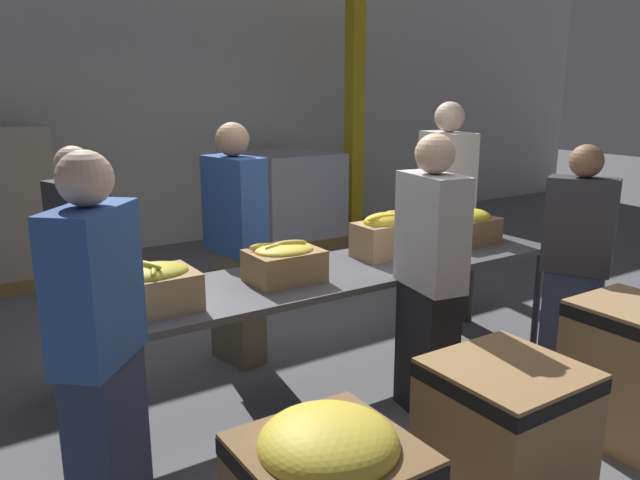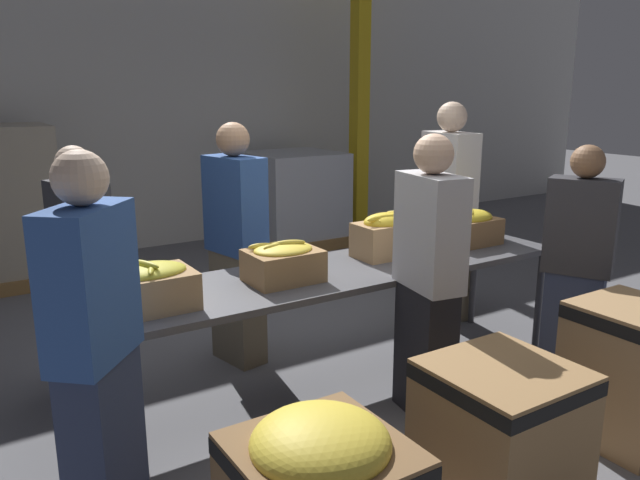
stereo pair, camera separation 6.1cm
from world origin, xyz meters
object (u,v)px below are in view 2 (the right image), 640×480
(banana_box_0, at_px, (148,286))
(volunteer_0, at_px, (236,247))
(support_pillar, at_px, (360,79))
(pallet_stack_0, at_px, (7,207))
(banana_box_3, at_px, (470,227))
(banana_box_1, at_px, (283,262))
(volunteer_3, at_px, (577,267))
(volunteer_2, at_px, (428,281))
(pallet_stack_1, at_px, (293,199))
(donation_bin_1, at_px, (500,429))
(volunteer_5, at_px, (84,277))
(volunteer_4, at_px, (447,213))
(volunteer_1, at_px, (96,351))
(sorting_table, at_px, (336,277))
(banana_box_2, at_px, (386,234))
(donation_bin_2, at_px, (629,368))

(banana_box_0, distance_m, volunteer_0, 1.16)
(support_pillar, relative_size, pallet_stack_0, 2.58)
(banana_box_3, bearing_deg, banana_box_1, -178.31)
(volunteer_3, bearing_deg, volunteer_2, 53.92)
(pallet_stack_1, bearing_deg, banana_box_1, -120.92)
(volunteer_0, distance_m, donation_bin_1, 2.15)
(banana_box_3, xyz_separation_m, volunteer_0, (-1.54, 0.68, -0.08))
(volunteer_5, height_order, pallet_stack_0, volunteer_5)
(volunteer_3, height_order, volunteer_5, volunteer_5)
(volunteer_0, relative_size, volunteer_2, 1.01)
(volunteer_0, bearing_deg, volunteer_4, 75.21)
(volunteer_5, bearing_deg, volunteer_3, 46.40)
(banana_box_0, relative_size, banana_box_3, 1.07)
(volunteer_1, bearing_deg, volunteer_3, -51.98)
(banana_box_1, xyz_separation_m, volunteer_4, (1.89, 0.60, -0.02))
(volunteer_1, relative_size, donation_bin_1, 2.48)
(volunteer_0, distance_m, volunteer_3, 2.25)
(volunteer_4, bearing_deg, volunteer_2, -40.25)
(volunteer_2, bearing_deg, banana_box_1, 59.44)
(pallet_stack_1, bearing_deg, donation_bin_1, -109.41)
(banana_box_1, relative_size, banana_box_3, 0.97)
(banana_box_1, height_order, banana_box_3, banana_box_3)
(volunteer_4, height_order, donation_bin_1, volunteer_4)
(pallet_stack_0, distance_m, pallet_stack_1, 3.17)
(banana_box_1, height_order, volunteer_2, volunteer_2)
(volunteer_3, xyz_separation_m, support_pillar, (1.33, 4.23, 1.23))
(volunteer_2, relative_size, donation_bin_1, 2.47)
(banana_box_1, relative_size, volunteer_2, 0.25)
(sorting_table, relative_size, banana_box_3, 7.61)
(banana_box_2, relative_size, pallet_stack_1, 0.37)
(volunteer_3, bearing_deg, support_pillar, -44.46)
(volunteer_3, bearing_deg, donation_bin_2, 122.75)
(volunteer_2, distance_m, donation_bin_1, 0.96)
(volunteer_1, height_order, pallet_stack_1, volunteer_1)
(banana_box_1, bearing_deg, volunteer_5, 142.69)
(volunteer_3, xyz_separation_m, pallet_stack_0, (-2.83, 4.33, -0.01))
(banana_box_0, xyz_separation_m, banana_box_1, (0.82, 0.05, -0.01))
(volunteer_1, xyz_separation_m, pallet_stack_1, (3.29, 4.04, -0.27))
(banana_box_2, height_order, volunteer_5, volunteer_5)
(banana_box_0, height_order, banana_box_1, banana_box_0)
(pallet_stack_1, bearing_deg, pallet_stack_0, 178.11)
(banana_box_2, relative_size, volunteer_3, 0.27)
(pallet_stack_0, bearing_deg, banana_box_3, -53.40)
(banana_box_0, bearing_deg, pallet_stack_0, 93.91)
(donation_bin_1, bearing_deg, banana_box_3, 49.57)
(banana_box_2, distance_m, volunteer_4, 1.15)
(donation_bin_2, bearing_deg, pallet_stack_0, 116.49)
(volunteer_0, relative_size, volunteer_5, 1.07)
(volunteer_2, xyz_separation_m, donation_bin_2, (0.75, -0.80, -0.41))
(volunteer_0, bearing_deg, pallet_stack_1, 132.41)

